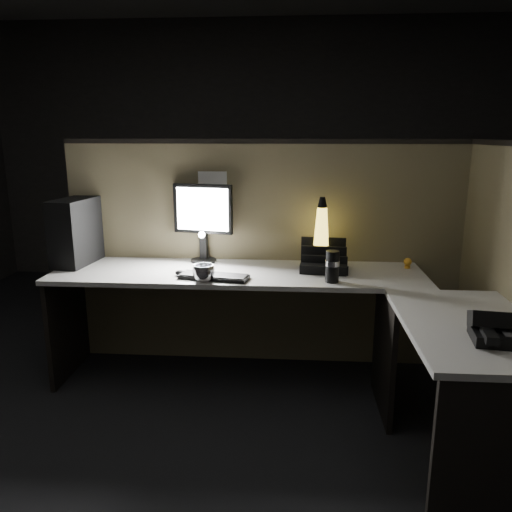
# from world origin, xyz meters

# --- Properties ---
(floor) EXTENTS (6.00, 6.00, 0.00)m
(floor) POSITION_xyz_m (0.00, 0.00, 0.00)
(floor) COLOR black
(floor) RESTS_ON ground
(room_shell) EXTENTS (6.00, 6.00, 6.00)m
(room_shell) POSITION_xyz_m (0.00, 0.00, 1.62)
(room_shell) COLOR silver
(room_shell) RESTS_ON ground
(partition_back) EXTENTS (2.66, 0.06, 1.50)m
(partition_back) POSITION_xyz_m (0.00, 0.93, 0.75)
(partition_back) COLOR brown
(partition_back) RESTS_ON ground
(desk) EXTENTS (2.60, 1.60, 0.73)m
(desk) POSITION_xyz_m (0.18, 0.25, 0.58)
(desk) COLOR #B0AFA7
(desk) RESTS_ON ground
(pc_tower) EXTENTS (0.22, 0.42, 0.43)m
(pc_tower) POSITION_xyz_m (-1.22, 0.72, 0.94)
(pc_tower) COLOR black
(pc_tower) RESTS_ON desk
(monitor) EXTENTS (0.40, 0.17, 0.52)m
(monitor) POSITION_xyz_m (-0.40, 0.84, 1.04)
(monitor) COLOR black
(monitor) RESTS_ON desk
(keyboard) EXTENTS (0.43, 0.21, 0.02)m
(keyboard) POSITION_xyz_m (-0.27, 0.43, 0.74)
(keyboard) COLOR black
(keyboard) RESTS_ON desk
(mouse) EXTENTS (0.09, 0.07, 0.03)m
(mouse) POSITION_xyz_m (-0.48, 0.48, 0.75)
(mouse) COLOR black
(mouse) RESTS_ON desk
(clip_lamp) EXTENTS (0.04, 0.17, 0.22)m
(clip_lamp) POSITION_xyz_m (-0.40, 0.81, 0.86)
(clip_lamp) COLOR white
(clip_lamp) RESTS_ON desk
(organizer) EXTENTS (0.31, 0.27, 0.22)m
(organizer) POSITION_xyz_m (0.39, 0.68, 0.78)
(organizer) COLOR black
(organizer) RESTS_ON desk
(lava_lamp) EXTENTS (0.12, 0.12, 0.45)m
(lava_lamp) POSITION_xyz_m (0.37, 0.75, 0.92)
(lava_lamp) COLOR black
(lava_lamp) RESTS_ON desk
(travel_mug) EXTENTS (0.08, 0.08, 0.18)m
(travel_mug) POSITION_xyz_m (0.42, 0.41, 0.82)
(travel_mug) COLOR black
(travel_mug) RESTS_ON desk
(steel_mug) EXTENTS (0.15, 0.15, 0.10)m
(steel_mug) POSITION_xyz_m (-0.32, 0.37, 0.78)
(steel_mug) COLOR #B2B2B9
(steel_mug) RESTS_ON desk
(figurine) EXTENTS (0.05, 0.05, 0.05)m
(figurine) POSITION_xyz_m (0.92, 0.75, 0.77)
(figurine) COLOR orange
(figurine) RESTS_ON desk
(pinned_paper) EXTENTS (0.19, 0.00, 0.27)m
(pinned_paper) POSITION_xyz_m (-0.34, 0.90, 1.19)
(pinned_paper) COLOR white
(pinned_paper) RESTS_ON partition_back
(desk_phone) EXTENTS (0.24, 0.25, 0.13)m
(desk_phone) POSITION_xyz_m (1.04, -0.39, 0.78)
(desk_phone) COLOR black
(desk_phone) RESTS_ON desk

